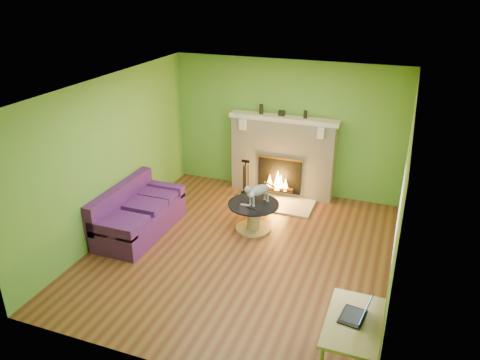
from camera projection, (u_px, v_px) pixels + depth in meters
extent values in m
plane|color=#572B18|center=(241.00, 251.00, 7.38)|extent=(5.00, 5.00, 0.00)
plane|color=white|center=(241.00, 88.00, 6.33)|extent=(5.00, 5.00, 0.00)
plane|color=#629932|center=(286.00, 128.00, 9.00)|extent=(5.00, 0.00, 5.00)
plane|color=#629932|center=(155.00, 268.00, 4.71)|extent=(5.00, 0.00, 5.00)
plane|color=#629932|center=(111.00, 157.00, 7.58)|extent=(0.00, 5.00, 5.00)
plane|color=#629932|center=(402.00, 199.00, 6.14)|extent=(0.00, 5.00, 5.00)
plane|color=silver|center=(400.00, 212.00, 5.27)|extent=(0.00, 1.20, 1.20)
plane|color=white|center=(399.00, 212.00, 5.27)|extent=(0.00, 1.06, 1.06)
cube|color=beige|center=(283.00, 157.00, 9.07)|extent=(2.00, 0.35, 1.50)
cube|color=black|center=(279.00, 176.00, 9.03)|extent=(0.85, 0.03, 0.68)
cube|color=gold|center=(280.00, 158.00, 8.88)|extent=(0.91, 0.02, 0.04)
cylinder|color=black|center=(278.00, 190.00, 9.12)|extent=(0.55, 0.07, 0.07)
cube|color=beige|center=(284.00, 119.00, 8.73)|extent=(2.10, 0.28, 0.08)
cube|color=beige|center=(243.00, 124.00, 8.87)|extent=(0.12, 0.10, 0.20)
cube|color=beige|center=(321.00, 133.00, 8.39)|extent=(0.12, 0.10, 0.20)
cube|color=beige|center=(274.00, 203.00, 8.92)|extent=(1.50, 0.75, 0.03)
cube|color=beige|center=(284.00, 119.00, 8.73)|extent=(2.10, 0.28, 0.08)
cube|color=#4B195F|center=(141.00, 221.00, 7.87)|extent=(0.80, 1.77, 0.40)
cube|color=#4B195F|center=(121.00, 199.00, 7.85)|extent=(0.18, 1.77, 0.50)
cube|color=#4B195F|center=(112.00, 230.00, 7.09)|extent=(0.80, 0.18, 0.20)
cube|color=#4B195F|center=(163.00, 189.00, 8.45)|extent=(0.80, 0.18, 0.20)
cube|color=#4B195F|center=(125.00, 222.00, 7.33)|extent=(0.64, 0.47, 0.11)
cube|color=#4B195F|center=(145.00, 206.00, 7.83)|extent=(0.64, 0.47, 0.11)
cube|color=#4B195F|center=(160.00, 194.00, 8.26)|extent=(0.64, 0.47, 0.11)
cylinder|color=tan|center=(253.00, 228.00, 8.02)|extent=(0.60, 0.60, 0.03)
cylinder|color=tan|center=(253.00, 216.00, 7.93)|extent=(0.22, 0.22, 0.42)
cylinder|color=black|center=(254.00, 204.00, 7.84)|extent=(0.86, 0.86, 0.03)
cube|color=tan|center=(354.00, 322.00, 4.85)|extent=(0.57, 0.98, 0.04)
cylinder|color=tan|center=(336.00, 318.00, 5.44)|extent=(0.04, 0.04, 0.68)
cylinder|color=tan|center=(377.00, 328.00, 5.29)|extent=(0.04, 0.04, 0.68)
cube|color=gray|center=(246.00, 205.00, 7.76)|extent=(0.17, 0.05, 0.02)
cube|color=black|center=(251.00, 208.00, 7.67)|extent=(0.17, 0.08, 0.02)
cylinder|color=black|center=(261.00, 109.00, 8.85)|extent=(0.08, 0.08, 0.18)
cylinder|color=black|center=(305.00, 114.00, 8.58)|extent=(0.07, 0.07, 0.14)
cube|color=black|center=(282.00, 113.00, 8.73)|extent=(0.12, 0.08, 0.10)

